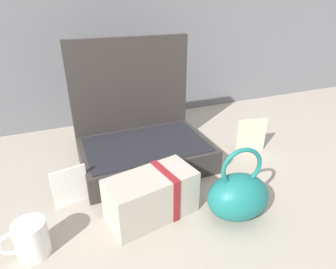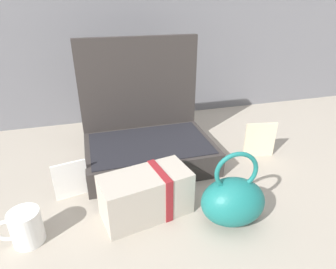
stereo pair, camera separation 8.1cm
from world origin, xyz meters
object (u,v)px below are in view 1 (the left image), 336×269
at_px(cream_toiletry_bag, 153,195).
at_px(coffee_mug, 30,239).
at_px(info_card_left, 251,136).
at_px(open_suitcase, 142,137).
at_px(teal_pouch_handbag, 238,196).
at_px(poster_card_right, 70,186).

distance_m(cream_toiletry_bag, coffee_mug, 0.30).
bearing_deg(info_card_left, open_suitcase, 176.20).
xyz_separation_m(cream_toiletry_bag, coffee_mug, (-0.30, -0.02, -0.02)).
bearing_deg(cream_toiletry_bag, coffee_mug, -176.03).
distance_m(open_suitcase, cream_toiletry_bag, 0.29).
xyz_separation_m(open_suitcase, coffee_mug, (-0.36, -0.30, -0.05)).
xyz_separation_m(open_suitcase, cream_toiletry_bag, (-0.06, -0.28, -0.03)).
distance_m(teal_pouch_handbag, info_card_left, 0.38).
bearing_deg(teal_pouch_handbag, info_card_left, 47.99).
bearing_deg(open_suitcase, cream_toiletry_bag, -102.07).
bearing_deg(cream_toiletry_bag, open_suitcase, 77.93).
relative_size(teal_pouch_handbag, info_card_left, 1.59).
distance_m(open_suitcase, info_card_left, 0.40).
xyz_separation_m(coffee_mug, info_card_left, (0.75, 0.21, 0.02)).
relative_size(coffee_mug, info_card_left, 0.82).
distance_m(teal_pouch_handbag, poster_card_right, 0.45).
bearing_deg(teal_pouch_handbag, coffee_mug, 171.88).
relative_size(open_suitcase, cream_toiletry_bag, 1.71).
height_order(open_suitcase, teal_pouch_handbag, open_suitcase).
bearing_deg(coffee_mug, poster_card_right, 56.55).
xyz_separation_m(teal_pouch_handbag, info_card_left, (0.25, 0.28, -0.00)).
distance_m(info_card_left, poster_card_right, 0.65).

